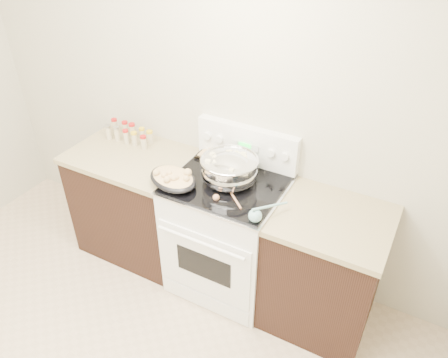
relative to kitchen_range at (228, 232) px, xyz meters
The scene contains 9 objects.
counter_left 0.83m from the kitchen_range, behind, with size 0.93×0.67×0.92m.
counter_right 0.73m from the kitchen_range, ahead, with size 0.73×0.67×0.92m.
kitchen_range is the anchor object (origin of this frame).
mixing_bowl 0.54m from the kitchen_range, 79.13° to the left, with size 0.44×0.44×0.23m.
roasting_pan 0.62m from the kitchen_range, 147.75° to the right, with size 0.43×0.36×0.11m.
baking_sheet 0.57m from the kitchen_range, 122.73° to the left, with size 0.37×0.27×0.06m.
wooden_spoon 0.50m from the kitchen_range, 72.17° to the right, with size 0.22×0.20×0.04m.
blue_ladle 0.65m from the kitchen_range, 38.08° to the right, with size 0.17×0.26×0.10m.
spice_jars 1.10m from the kitchen_range, behind, with size 0.40×0.15×0.13m.
Camera 1 is at (1.48, -0.71, 2.64)m, focal length 35.00 mm.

